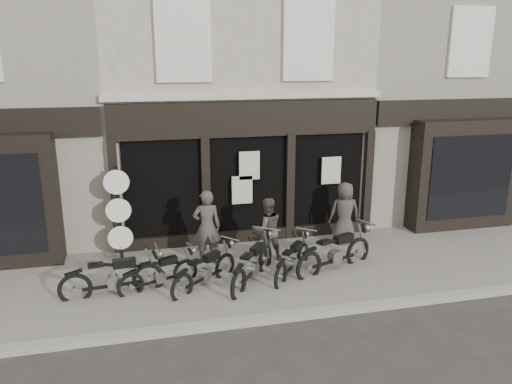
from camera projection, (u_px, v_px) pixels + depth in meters
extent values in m
plane|color=#2D2B28|center=(277.00, 291.00, 11.04)|extent=(90.00, 90.00, 0.00)
cube|color=slate|center=(267.00, 272.00, 11.87)|extent=(30.00, 4.20, 0.12)
cube|color=gray|center=(295.00, 315.00, 9.85)|extent=(30.00, 0.25, 0.13)
cube|color=#BDB1A2|center=(227.00, 87.00, 15.60)|extent=(7.20, 6.00, 8.20)
cube|color=black|center=(248.00, 119.00, 12.88)|extent=(7.10, 0.18, 0.90)
cube|color=black|center=(248.00, 191.00, 13.44)|extent=(6.50, 0.10, 2.95)
cube|color=black|center=(249.00, 237.00, 13.71)|extent=(7.10, 0.20, 0.44)
cube|color=beige|center=(248.00, 96.00, 12.75)|extent=(7.30, 0.22, 0.18)
cube|color=silver|center=(183.00, 40.00, 12.04)|extent=(1.35, 0.12, 2.00)
cube|color=black|center=(183.00, 40.00, 12.07)|extent=(1.05, 0.06, 1.70)
cube|color=silver|center=(309.00, 41.00, 12.76)|extent=(1.35, 0.12, 2.00)
cube|color=black|center=(308.00, 41.00, 12.78)|extent=(1.05, 0.06, 1.70)
cube|color=black|center=(115.00, 198.00, 12.58)|extent=(0.22, 0.22, 3.00)
cube|color=black|center=(206.00, 193.00, 13.10)|extent=(0.22, 0.22, 3.00)
cube|color=black|center=(290.00, 188.00, 13.61)|extent=(0.22, 0.22, 3.00)
cube|color=black|center=(367.00, 183.00, 14.13)|extent=(0.22, 0.22, 3.00)
cube|color=beige|center=(249.00, 166.00, 13.08)|extent=(0.55, 0.04, 0.75)
cube|color=beige|center=(331.00, 170.00, 13.66)|extent=(0.55, 0.04, 0.75)
cube|color=beige|center=(242.00, 190.00, 13.20)|extent=(0.55, 0.04, 0.75)
cube|color=gray|center=(7.00, 90.00, 14.18)|extent=(5.50, 6.00, 8.20)
cube|color=gray|center=(410.00, 84.00, 17.03)|extent=(5.50, 6.00, 8.20)
cube|color=black|center=(463.00, 174.00, 14.51)|extent=(3.20, 0.70, 3.20)
cube|color=black|center=(471.00, 177.00, 14.18)|extent=(2.60, 0.06, 2.40)
cube|color=black|center=(463.00, 111.00, 14.32)|extent=(5.40, 0.16, 0.70)
cube|color=silver|center=(471.00, 42.00, 13.83)|extent=(1.30, 0.10, 1.90)
cube|color=black|center=(470.00, 42.00, 13.86)|extent=(1.00, 0.06, 1.60)
torus|color=black|center=(148.00, 279.00, 10.82)|extent=(0.71, 0.17, 0.71)
torus|color=black|center=(75.00, 289.00, 10.34)|extent=(0.71, 0.17, 0.71)
cube|color=black|center=(113.00, 286.00, 10.59)|extent=(1.23, 0.18, 0.06)
cube|color=gray|center=(114.00, 282.00, 10.58)|extent=(0.27, 0.21, 0.27)
cube|color=black|center=(124.00, 263.00, 10.55)|extent=(0.49, 0.23, 0.18)
cube|color=black|center=(95.00, 265.00, 10.36)|extent=(0.33, 0.24, 0.06)
cylinder|color=gray|center=(157.00, 248.00, 10.72)|extent=(0.10, 0.60, 0.04)
torus|color=black|center=(185.00, 272.00, 11.29)|extent=(0.59, 0.30, 0.61)
torus|color=black|center=(131.00, 287.00, 10.56)|extent=(0.59, 0.30, 0.61)
cube|color=black|center=(159.00, 280.00, 10.93)|extent=(1.00, 0.44, 0.05)
cube|color=gray|center=(160.00, 277.00, 10.93)|extent=(0.26, 0.23, 0.23)
cube|color=black|center=(168.00, 261.00, 10.96)|extent=(0.44, 0.29, 0.15)
cube|color=black|center=(146.00, 264.00, 10.67)|extent=(0.31, 0.26, 0.05)
cylinder|color=gray|center=(192.00, 246.00, 11.24)|extent=(0.22, 0.49, 0.03)
torus|color=black|center=(225.00, 267.00, 11.52)|extent=(0.55, 0.48, 0.65)
torus|color=black|center=(182.00, 288.00, 10.45)|extent=(0.55, 0.48, 0.65)
cube|color=black|center=(205.00, 278.00, 11.00)|extent=(0.90, 0.76, 0.06)
cube|color=gray|center=(205.00, 275.00, 10.99)|extent=(0.29, 0.28, 0.25)
cube|color=black|center=(212.00, 256.00, 11.07)|extent=(0.44, 0.40, 0.16)
cube|color=black|center=(195.00, 262.00, 10.65)|extent=(0.34, 0.33, 0.06)
cylinder|color=gray|center=(230.00, 238.00, 11.52)|extent=(0.38, 0.45, 0.03)
torus|color=black|center=(265.00, 259.00, 11.87)|extent=(0.49, 0.63, 0.71)
torus|color=black|center=(238.00, 285.00, 10.53)|extent=(0.49, 0.63, 0.71)
cube|color=black|center=(253.00, 273.00, 11.21)|extent=(0.77, 1.03, 0.06)
cube|color=gray|center=(253.00, 269.00, 11.21)|extent=(0.30, 0.31, 0.27)
cube|color=black|center=(257.00, 249.00, 11.33)|extent=(0.43, 0.49, 0.18)
cube|color=black|center=(247.00, 256.00, 10.80)|extent=(0.35, 0.38, 0.06)
cylinder|color=gray|center=(269.00, 229.00, 11.90)|extent=(0.51, 0.39, 0.04)
torus|color=black|center=(303.00, 256.00, 12.18)|extent=(0.47, 0.54, 0.63)
torus|color=black|center=(281.00, 277.00, 11.01)|extent=(0.47, 0.54, 0.63)
cube|color=black|center=(292.00, 267.00, 11.60)|extent=(0.74, 0.88, 0.06)
cube|color=gray|center=(293.00, 264.00, 11.60)|extent=(0.27, 0.28, 0.24)
cube|color=black|center=(296.00, 246.00, 11.70)|extent=(0.39, 0.43, 0.16)
cube|color=black|center=(288.00, 253.00, 11.24)|extent=(0.32, 0.33, 0.06)
cylinder|color=gray|center=(306.00, 229.00, 12.19)|extent=(0.44, 0.37, 0.03)
torus|color=black|center=(358.00, 252.00, 12.27)|extent=(0.73, 0.37, 0.74)
torus|color=black|center=(309.00, 267.00, 11.39)|extent=(0.73, 0.37, 0.74)
cube|color=black|center=(334.00, 261.00, 11.84)|extent=(1.23, 0.53, 0.07)
cube|color=gray|center=(335.00, 257.00, 11.83)|extent=(0.32, 0.28, 0.28)
cube|color=black|center=(344.00, 238.00, 11.87)|extent=(0.54, 0.36, 0.19)
cube|color=black|center=(325.00, 242.00, 11.52)|extent=(0.39, 0.32, 0.07)
cylinder|color=gray|center=(366.00, 222.00, 12.22)|extent=(0.27, 0.60, 0.04)
imported|color=#423B36|center=(207.00, 227.00, 12.03)|extent=(0.70, 0.49, 1.84)
imported|color=#454138|center=(267.00, 229.00, 12.24)|extent=(0.81, 0.66, 1.59)
imported|color=#3E3834|center=(344.00, 213.00, 13.38)|extent=(0.87, 0.62, 1.68)
cylinder|color=black|center=(122.00, 262.00, 12.48)|extent=(0.39, 0.39, 0.07)
cylinder|color=black|center=(119.00, 216.00, 12.16)|extent=(0.08, 0.08, 2.50)
cylinder|color=black|center=(116.00, 182.00, 11.90)|extent=(0.61, 0.07, 0.61)
cylinder|color=silver|center=(116.00, 182.00, 11.88)|extent=(0.61, 0.03, 0.61)
cylinder|color=black|center=(118.00, 210.00, 12.09)|extent=(0.61, 0.07, 0.61)
cylinder|color=silver|center=(118.00, 210.00, 12.06)|extent=(0.61, 0.03, 0.61)
cylinder|color=black|center=(121.00, 238.00, 12.27)|extent=(0.61, 0.07, 0.61)
cylinder|color=silver|center=(121.00, 238.00, 12.25)|extent=(0.61, 0.03, 0.61)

